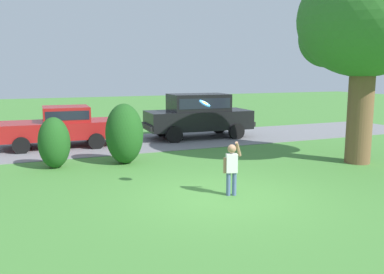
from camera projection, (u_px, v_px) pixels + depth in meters
The scene contains 9 objects.
ground_plane at pixel (219, 196), 9.53m from camera, with size 80.00×80.00×0.00m, color #478438.
driveway_strip at pixel (132, 143), 16.59m from camera, with size 28.00×4.40×0.02m, color slate.
oak_tree_large at pixel (367, 26), 12.51m from camera, with size 4.31×4.10×6.18m.
shrub_near_tree at pixel (54, 143), 12.23m from camera, with size 0.94×0.98×1.53m.
shrub_centre_left at pixel (124, 134), 12.82m from camera, with size 1.17×1.27×1.89m.
parked_sedan at pixel (61, 125), 15.66m from camera, with size 4.47×2.24×1.56m.
parked_suv at pixel (198, 113), 17.81m from camera, with size 4.79×2.29×1.92m.
child_thrower at pixel (232, 165), 9.48m from camera, with size 0.48×0.23×1.29m.
frisbee at pixel (205, 103), 9.44m from camera, with size 0.30×0.27×0.21m.
Camera 1 is at (-4.17, -8.22, 2.85)m, focal length 38.35 mm.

